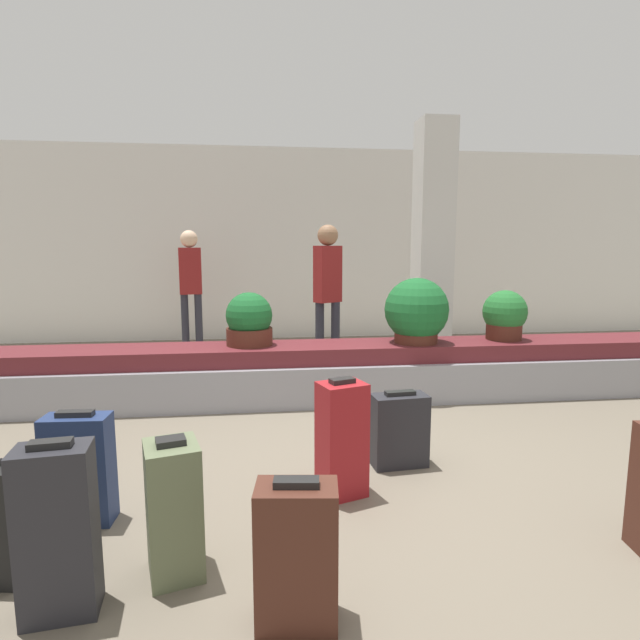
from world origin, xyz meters
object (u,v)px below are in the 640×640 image
(suitcase_0, at_px, (297,555))
(potted_plant_0, at_px, (416,312))
(potted_plant_2, at_px, (505,316))
(suitcase_4, at_px, (399,430))
(pillar, at_px, (432,244))
(traveler_1, at_px, (190,279))
(suitcase_7, at_px, (57,531))
(suitcase_3, at_px, (174,509))
(suitcase_5, at_px, (342,439))
(suitcase_6, at_px, (79,469))
(traveler_0, at_px, (328,283))
(potted_plant_1, at_px, (249,321))

(suitcase_0, height_order, potted_plant_0, potted_plant_0)
(potted_plant_2, bearing_deg, suitcase_4, -133.71)
(pillar, bearing_deg, traveler_1, 162.16)
(suitcase_7, bearing_deg, suitcase_0, -16.78)
(suitcase_3, distance_m, suitcase_4, 1.74)
(suitcase_5, xyz_separation_m, potted_plant_2, (2.10, 2.08, 0.46))
(suitcase_0, height_order, suitcase_3, suitcase_3)
(pillar, distance_m, potted_plant_0, 1.87)
(suitcase_6, height_order, traveler_0, traveler_0)
(suitcase_0, distance_m, traveler_1, 5.88)
(potted_plant_0, xyz_separation_m, potted_plant_2, (1.00, 0.07, -0.06))
(suitcase_6, bearing_deg, traveler_0, 63.78)
(suitcase_0, bearing_deg, traveler_0, 87.43)
(potted_plant_1, bearing_deg, suitcase_6, -112.20)
(suitcase_7, distance_m, potted_plant_1, 3.10)
(suitcase_5, distance_m, potted_plant_0, 2.35)
(suitcase_3, bearing_deg, traveler_0, 56.26)
(potted_plant_0, relative_size, traveler_0, 0.37)
(suitcase_4, xyz_separation_m, traveler_1, (-2.00, 4.28, 0.83))
(suitcase_0, xyz_separation_m, traveler_0, (0.70, 4.25, 0.81))
(suitcase_5, xyz_separation_m, traveler_1, (-1.52, 4.66, 0.73))
(potted_plant_0, distance_m, traveler_0, 1.43)
(traveler_1, bearing_deg, pillar, -27.30)
(suitcase_6, height_order, suitcase_7, suitcase_7)
(suitcase_3, distance_m, suitcase_6, 0.80)
(pillar, distance_m, suitcase_7, 5.61)
(suitcase_6, distance_m, suitcase_7, 0.76)
(pillar, xyz_separation_m, potted_plant_0, (-0.70, -1.58, -0.71))
(suitcase_3, distance_m, traveler_1, 5.41)
(traveler_0, bearing_deg, pillar, -15.36)
(potted_plant_1, relative_size, traveler_1, 0.30)
(suitcase_5, bearing_deg, potted_plant_1, 87.45)
(pillar, xyz_separation_m, suitcase_6, (-3.33, -3.73, -1.28))
(suitcase_3, distance_m, traveler_0, 4.14)
(potted_plant_1, xyz_separation_m, potted_plant_2, (2.71, -0.01, 0.01))
(potted_plant_1, relative_size, traveler_0, 0.29)
(potted_plant_0, bearing_deg, suitcase_4, -111.10)
(suitcase_0, distance_m, potted_plant_0, 3.45)
(potted_plant_0, bearing_deg, suitcase_6, -140.69)
(suitcase_4, bearing_deg, suitcase_7, -150.57)
(pillar, bearing_deg, traveler_0, -165.09)
(suitcase_5, distance_m, potted_plant_2, 2.99)
(suitcase_0, bearing_deg, suitcase_5, 77.98)
(suitcase_3, bearing_deg, traveler_1, 80.74)
(pillar, relative_size, potted_plant_2, 6.03)
(suitcase_5, height_order, traveler_0, traveler_0)
(potted_plant_0, height_order, potted_plant_1, potted_plant_0)
(traveler_0, bearing_deg, suitcase_6, -149.42)
(potted_plant_2, bearing_deg, potted_plant_1, 179.70)
(suitcase_3, xyz_separation_m, suitcase_4, (1.39, 1.05, -0.06))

